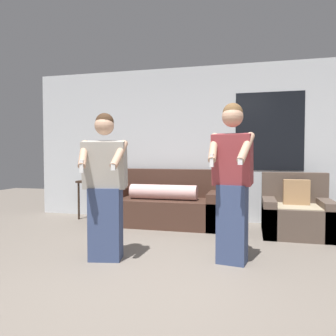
% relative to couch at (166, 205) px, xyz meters
% --- Properties ---
extents(ground_plane, '(14.00, 14.00, 0.00)m').
position_rel_couch_xyz_m(ground_plane, '(0.48, -2.63, -0.32)').
color(ground_plane, slate).
extents(wall_back, '(6.24, 0.07, 2.70)m').
position_rel_couch_xyz_m(wall_back, '(0.50, 0.48, 1.03)').
color(wall_back, silver).
rests_on(wall_back, ground_plane).
extents(couch, '(2.03, 0.90, 0.91)m').
position_rel_couch_xyz_m(couch, '(0.00, 0.00, 0.00)').
color(couch, '#472D23').
rests_on(couch, ground_plane).
extents(armchair, '(0.95, 0.86, 0.89)m').
position_rel_couch_xyz_m(armchair, '(2.02, -0.24, -0.02)').
color(armchair, brown).
rests_on(armchair, ground_plane).
extents(side_table, '(0.45, 0.47, 0.85)m').
position_rel_couch_xyz_m(side_table, '(-1.43, 0.19, 0.26)').
color(side_table, '#332319').
rests_on(side_table, ground_plane).
extents(person_left, '(0.52, 0.54, 1.62)m').
position_rel_couch_xyz_m(person_left, '(-0.18, -1.97, 0.49)').
color(person_left, '#384770').
rests_on(person_left, ground_plane).
extents(person_right, '(0.46, 0.52, 1.71)m').
position_rel_couch_xyz_m(person_right, '(1.18, -1.74, 0.56)').
color(person_right, '#384770').
rests_on(person_right, ground_plane).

